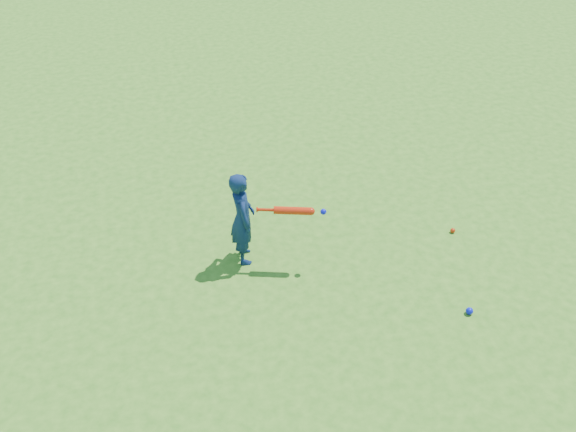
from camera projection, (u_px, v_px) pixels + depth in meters
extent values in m
plane|color=#39761C|center=(254.00, 263.00, 7.28)|extent=(80.00, 80.00, 0.00)
imported|color=#0F2149|center=(242.00, 218.00, 7.01)|extent=(0.28, 0.42, 1.14)
sphere|color=red|center=(453.00, 230.00, 7.70)|extent=(0.06, 0.06, 0.06)
sphere|color=#0C15D0|center=(469.00, 311.00, 6.62)|extent=(0.08, 0.08, 0.08)
cylinder|color=red|center=(257.00, 210.00, 6.87)|extent=(0.03, 0.06, 0.06)
cylinder|color=red|center=(266.00, 210.00, 6.87)|extent=(0.19, 0.09, 0.03)
cylinder|color=red|center=(292.00, 211.00, 6.85)|extent=(0.41, 0.19, 0.09)
sphere|color=red|center=(311.00, 211.00, 6.84)|extent=(0.09, 0.09, 0.09)
sphere|color=#0C12D3|center=(323.00, 212.00, 6.84)|extent=(0.07, 0.07, 0.07)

